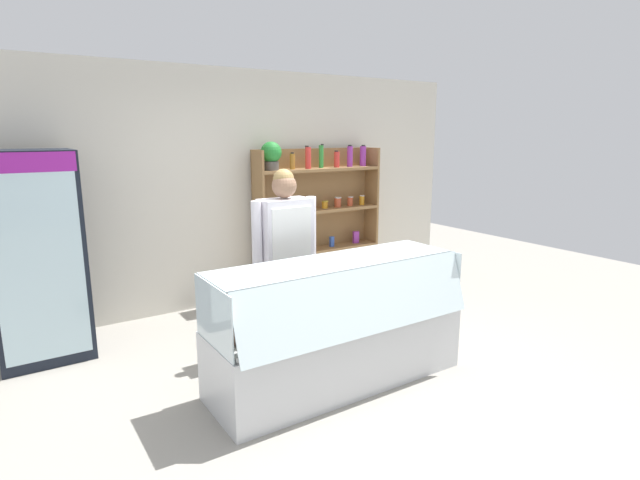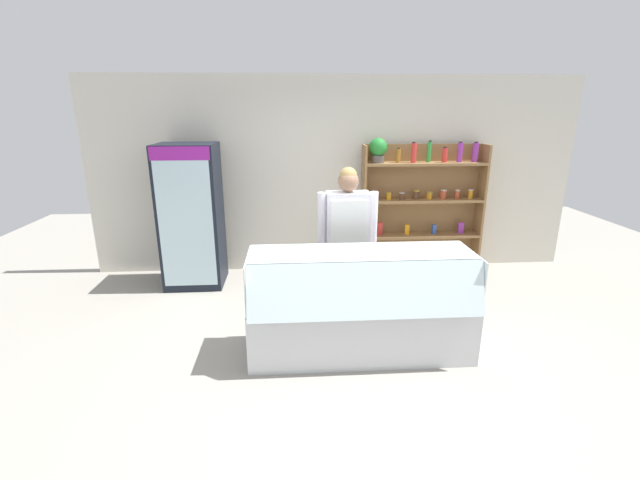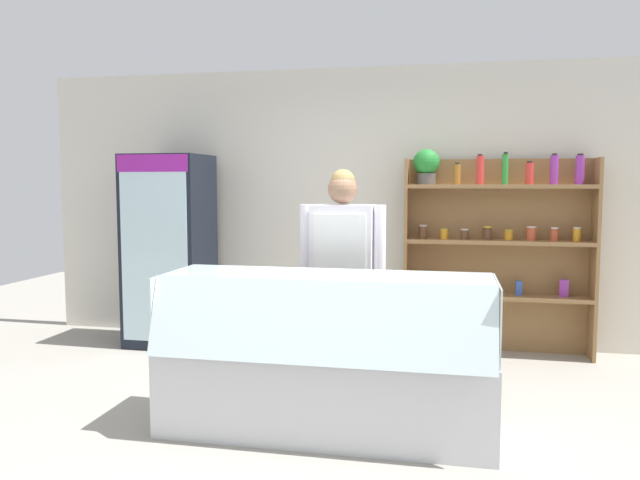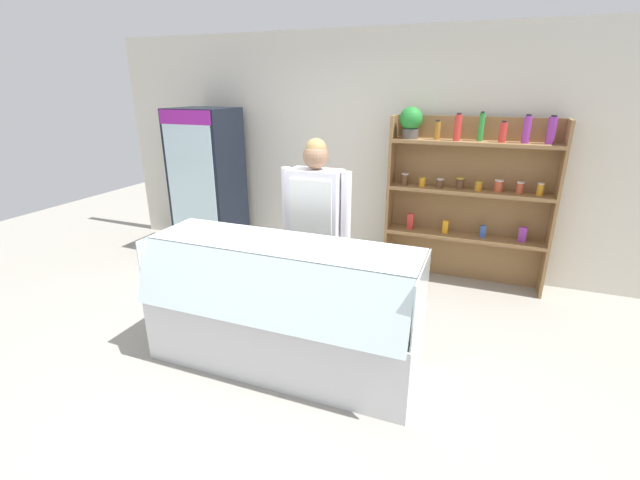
{
  "view_description": "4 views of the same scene",
  "coord_description": "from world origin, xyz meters",
  "views": [
    {
      "loc": [
        -2.16,
        -3.1,
        1.99
      ],
      "look_at": [
        0.33,
        0.7,
        1.01
      ],
      "focal_mm": 28.0,
      "sensor_mm": 36.0,
      "label": 1
    },
    {
      "loc": [
        -0.62,
        -3.68,
        2.26
      ],
      "look_at": [
        -0.33,
        0.63,
        0.93
      ],
      "focal_mm": 24.0,
      "sensor_mm": 36.0,
      "label": 2
    },
    {
      "loc": [
        0.75,
        -3.83,
        1.58
      ],
      "look_at": [
        -0.16,
        0.59,
        1.16
      ],
      "focal_mm": 35.0,
      "sensor_mm": 36.0,
      "label": 3
    },
    {
      "loc": [
        1.33,
        -2.65,
        2.09
      ],
      "look_at": [
        0.1,
        0.53,
        0.86
      ],
      "focal_mm": 24.0,
      "sensor_mm": 36.0,
      "label": 4
    }
  ],
  "objects": [
    {
      "name": "drinks_fridge",
      "position": [
        -1.92,
        1.8,
        0.92
      ],
      "size": [
        0.74,
        0.67,
        1.85
      ],
      "color": "black",
      "rests_on": "ground"
    },
    {
      "name": "ground_plane",
      "position": [
        0.0,
        0.0,
        0.0
      ],
      "size": [
        12.0,
        12.0,
        0.0
      ],
      "primitive_type": "plane",
      "color": "gray"
    },
    {
      "name": "shelving_unit",
      "position": [
        1.14,
        2.09,
        1.06
      ],
      "size": [
        1.69,
        0.29,
        1.89
      ],
      "color": "olive",
      "rests_on": "ground"
    },
    {
      "name": "shop_clerk",
      "position": [
        -0.02,
        0.73,
        1.0
      ],
      "size": [
        0.65,
        0.25,
        1.68
      ],
      "color": "#2D2D38",
      "rests_on": "ground"
    },
    {
      "name": "deli_display_case",
      "position": [
        0.0,
        -0.05,
        0.31
      ],
      "size": [
        2.08,
        0.75,
        1.01
      ],
      "color": "silver",
      "rests_on": "ground"
    },
    {
      "name": "back_wall",
      "position": [
        0.0,
        2.33,
        1.35
      ],
      "size": [
        6.8,
        0.1,
        2.7
      ],
      "primitive_type": "cube",
      "color": "beige",
      "rests_on": "ground"
    }
  ]
}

